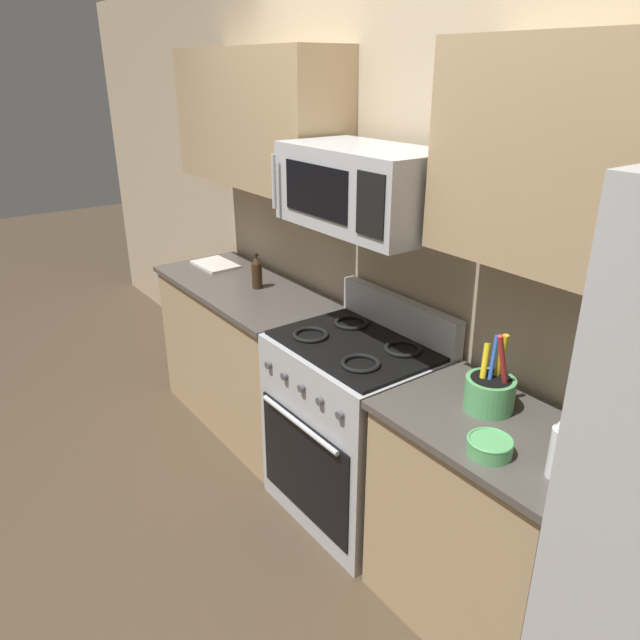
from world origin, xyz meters
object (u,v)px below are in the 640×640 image
at_px(microwave, 365,188).
at_px(bottle_vinegar, 560,447).
at_px(bottle_soy, 257,272).
at_px(prep_bowl, 490,446).
at_px(utensil_crock, 490,391).
at_px(range_oven, 354,427).
at_px(cutting_board, 215,264).

relative_size(microwave, bottle_vinegar, 3.24).
distance_m(bottle_soy, prep_bowl, 1.86).
bearing_deg(bottle_soy, utensil_crock, 0.47).
distance_m(microwave, bottle_vinegar, 1.26).
distance_m(range_oven, microwave, 1.15).
height_order(microwave, utensil_crock, microwave).
xyz_separation_m(range_oven, bottle_soy, (-0.94, 0.04, 0.53)).
relative_size(cutting_board, prep_bowl, 1.98).
relative_size(range_oven, utensil_crock, 3.31).
bearing_deg(prep_bowl, cutting_board, 174.94).
height_order(range_oven, bottle_vinegar, bottle_vinegar).
height_order(range_oven, cutting_board, range_oven).
xyz_separation_m(microwave, bottle_vinegar, (1.10, -0.12, -0.61)).
bearing_deg(bottle_vinegar, utensil_crock, 158.68).
bearing_deg(bottle_soy, bottle_vinegar, -3.85).
bearing_deg(range_oven, bottle_soy, 177.55).
xyz_separation_m(range_oven, cutting_board, (-1.47, 0.04, 0.44)).
distance_m(range_oven, bottle_soy, 1.08).
relative_size(bottle_vinegar, prep_bowl, 1.53).
relative_size(microwave, bottle_soy, 3.69).
xyz_separation_m(microwave, utensil_crock, (0.71, 0.03, -0.64)).
xyz_separation_m(bottle_vinegar, prep_bowl, (-0.20, -0.07, -0.08)).
relative_size(range_oven, prep_bowl, 7.17).
xyz_separation_m(range_oven, utensil_crock, (0.71, 0.05, 0.51)).
distance_m(utensil_crock, cutting_board, 2.18).
height_order(microwave, cutting_board, microwave).
relative_size(bottle_soy, prep_bowl, 1.34).
bearing_deg(microwave, bottle_vinegar, -6.34).
distance_m(range_oven, cutting_board, 1.53).
bearing_deg(utensil_crock, bottle_soy, -179.53).
bearing_deg(bottle_vinegar, cutting_board, 176.99).
bearing_deg(utensil_crock, prep_bowl, -50.03).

